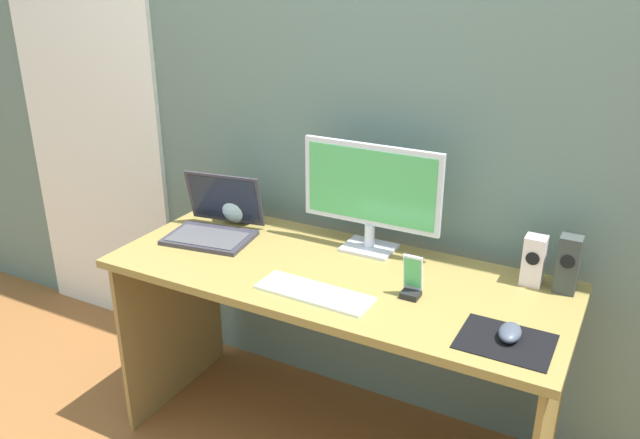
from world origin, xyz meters
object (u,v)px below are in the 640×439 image
(speaker_near_monitor, at_px, (534,260))
(mouse, at_px, (510,332))
(speaker_right, at_px, (568,264))
(phone_in_dock, at_px, (412,282))
(monitor, at_px, (371,192))
(keyboard_external, at_px, (314,293))
(laptop, at_px, (214,224))
(fishbowl, at_px, (239,203))

(speaker_near_monitor, xyz_separation_m, mouse, (0.01, -0.36, -0.06))
(speaker_right, relative_size, phone_in_dock, 1.33)
(monitor, relative_size, keyboard_external, 1.37)
(speaker_near_monitor, bearing_deg, mouse, -87.71)
(speaker_near_monitor, xyz_separation_m, keyboard_external, (-0.58, -0.39, -0.08))
(mouse, bearing_deg, speaker_right, 73.04)
(speaker_right, bearing_deg, mouse, -103.65)
(speaker_right, height_order, laptop, laptop)
(keyboard_external, bearing_deg, monitor, 89.60)
(fishbowl, relative_size, mouse, 1.57)
(speaker_right, xyz_separation_m, fishbowl, (-1.22, -0.00, -0.02))
(laptop, xyz_separation_m, fishbowl, (0.00, 0.16, 0.03))
(speaker_right, height_order, phone_in_dock, speaker_right)
(monitor, xyz_separation_m, keyboard_external, (-0.01, -0.38, -0.21))
(monitor, height_order, speaker_right, monitor)
(monitor, distance_m, speaker_right, 0.67)
(fishbowl, xyz_separation_m, phone_in_dock, (0.81, -0.26, -0.03))
(mouse, bearing_deg, speaker_near_monitor, 88.97)
(speaker_near_monitor, height_order, mouse, speaker_near_monitor)
(speaker_near_monitor, relative_size, mouse, 1.63)
(speaker_right, distance_m, fishbowl, 1.22)
(speaker_right, height_order, keyboard_external, speaker_right)
(laptop, height_order, phone_in_dock, laptop)
(speaker_near_monitor, bearing_deg, phone_in_dock, -139.69)
(fishbowl, bearing_deg, phone_in_dock, -17.50)
(speaker_right, distance_m, keyboard_external, 0.79)
(mouse, bearing_deg, phone_in_dock, 159.55)
(fishbowl, xyz_separation_m, keyboard_external, (0.55, -0.39, -0.07))
(mouse, relative_size, phone_in_dock, 0.72)
(speaker_near_monitor, distance_m, keyboard_external, 0.70)
(monitor, bearing_deg, speaker_near_monitor, 0.79)
(speaker_right, relative_size, speaker_near_monitor, 1.13)
(laptop, height_order, mouse, laptop)
(monitor, bearing_deg, fishbowl, 179.55)
(speaker_right, bearing_deg, fishbowl, -179.84)
(keyboard_external, height_order, mouse, mouse)
(speaker_right, bearing_deg, speaker_near_monitor, -179.98)
(speaker_near_monitor, bearing_deg, fishbowl, -179.83)
(monitor, relative_size, speaker_right, 2.74)
(laptop, xyz_separation_m, keyboard_external, (0.55, -0.22, -0.04))
(speaker_right, relative_size, laptop, 0.54)
(speaker_right, relative_size, keyboard_external, 0.50)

